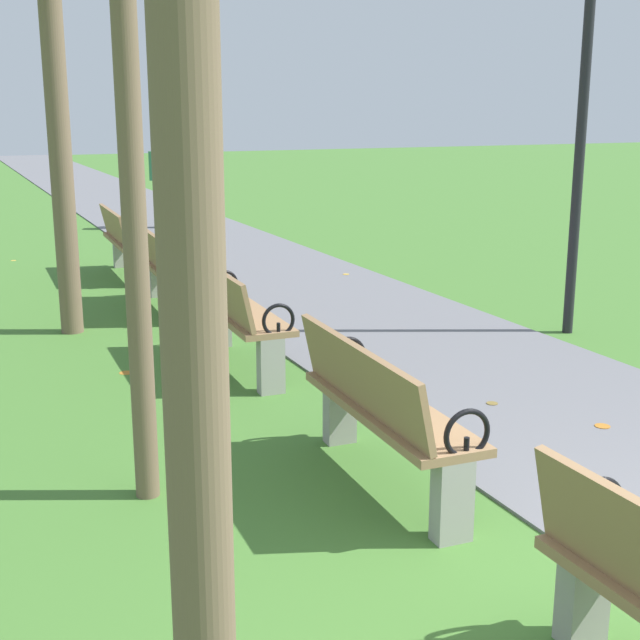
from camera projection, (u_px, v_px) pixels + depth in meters
name	position (u px, v px, depth m)	size (l,w,h in m)	color
paved_walkway	(128.00, 205.00, 19.84)	(2.61, 44.00, 0.02)	slate
park_bench_2	(381.00, 409.00, 5.10)	(0.53, 1.62, 0.90)	#93704C
park_bench_3	(236.00, 314.00, 7.44)	(0.53, 1.62, 0.90)	#93704C
park_bench_4	(166.00, 267.00, 9.58)	(0.55, 1.62, 0.90)	#93704C
park_bench_5	(125.00, 240.00, 11.47)	(0.53, 1.62, 0.90)	#93704C
pedestrian_walking	(163.00, 178.00, 15.89)	(0.52, 0.27, 1.62)	#4C4C56
lamp_post	(584.00, 95.00, 8.20)	(0.28, 0.28, 3.48)	black
scattered_leaves	(406.00, 403.00, 6.62)	(4.67, 12.34, 0.02)	brown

